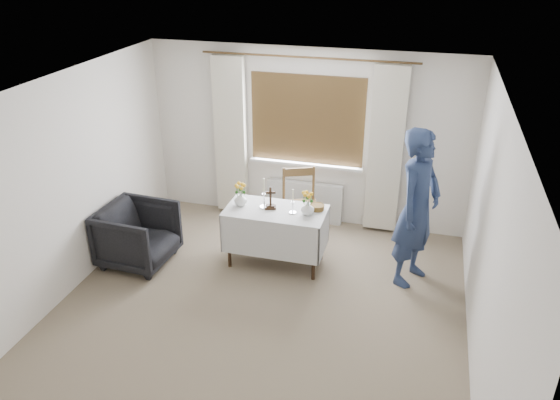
# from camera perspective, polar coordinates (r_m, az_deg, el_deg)

# --- Properties ---
(ground) EXTENTS (5.00, 5.00, 0.00)m
(ground) POSITION_cam_1_polar(r_m,az_deg,el_deg) (6.14, -2.71, -12.34)
(ground) COLOR #89735F
(ground) RESTS_ON ground
(altar_table) EXTENTS (1.24, 0.64, 0.76)m
(altar_table) POSITION_cam_1_polar(r_m,az_deg,el_deg) (6.87, -0.44, -3.87)
(altar_table) COLOR silver
(altar_table) RESTS_ON ground
(wooden_chair) EXTENTS (0.62, 0.62, 1.03)m
(wooden_chair) POSITION_cam_1_polar(r_m,az_deg,el_deg) (7.29, 2.18, -0.89)
(wooden_chair) COLOR #51391B
(wooden_chair) RESTS_ON ground
(armchair) EXTENTS (0.90, 0.88, 0.78)m
(armchair) POSITION_cam_1_polar(r_m,az_deg,el_deg) (7.13, -14.63, -3.57)
(armchair) COLOR black
(armchair) RESTS_ON ground
(person) EXTENTS (0.71, 0.83, 1.92)m
(person) POSITION_cam_1_polar(r_m,az_deg,el_deg) (6.49, 14.14, -0.84)
(person) COLOR navy
(person) RESTS_ON ground
(radiator) EXTENTS (1.10, 0.10, 0.60)m
(radiator) POSITION_cam_1_polar(r_m,az_deg,el_deg) (7.96, 2.58, -0.16)
(radiator) COLOR silver
(radiator) RESTS_ON ground
(wooden_cross) EXTENTS (0.16, 0.13, 0.29)m
(wooden_cross) POSITION_cam_1_polar(r_m,az_deg,el_deg) (6.67, -1.00, 0.23)
(wooden_cross) COLOR black
(wooden_cross) RESTS_ON altar_table
(candlestick_left) EXTENTS (0.14, 0.14, 0.39)m
(candlestick_left) POSITION_cam_1_polar(r_m,az_deg,el_deg) (6.67, -1.69, 0.72)
(candlestick_left) COLOR silver
(candlestick_left) RESTS_ON altar_table
(candlestick_right) EXTENTS (0.10, 0.10, 0.31)m
(candlestick_right) POSITION_cam_1_polar(r_m,az_deg,el_deg) (6.55, 1.35, -0.14)
(candlestick_right) COLOR silver
(candlestick_right) RESTS_ON altar_table
(flower_vase_left) EXTENTS (0.19, 0.19, 0.17)m
(flower_vase_left) POSITION_cam_1_polar(r_m,az_deg,el_deg) (6.79, -4.14, 0.09)
(flower_vase_left) COLOR silver
(flower_vase_left) RESTS_ON altar_table
(flower_vase_right) EXTENTS (0.20, 0.20, 0.17)m
(flower_vase_right) POSITION_cam_1_polar(r_m,az_deg,el_deg) (6.56, 2.89, -0.86)
(flower_vase_right) COLOR silver
(flower_vase_right) RESTS_ON altar_table
(wicker_basket) EXTENTS (0.21, 0.21, 0.07)m
(wicker_basket) POSITION_cam_1_polar(r_m,az_deg,el_deg) (6.70, 3.90, -0.75)
(wicker_basket) COLOR brown
(wicker_basket) RESTS_ON altar_table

